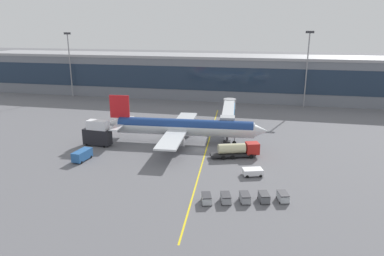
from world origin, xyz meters
TOP-DOWN VIEW (x-y plane):
  - ground_plane at (0.00, 0.00)m, footprint 700.00×700.00m
  - apron_lead_in_line at (1.51, 2.00)m, footprint 7.08×79.74m
  - terminal_building at (-14.28, 66.02)m, footprint 188.09×21.05m
  - main_airliner at (-4.85, 4.68)m, footprint 41.48×32.84m
  - jet_bridge at (4.59, 19.05)m, footprint 5.93×25.57m
  - fuel_tanker at (9.41, -2.80)m, footprint 11.02×5.89m
  - crew_van at (-23.36, -12.08)m, footprint 2.61×5.19m
  - pushback_tug at (13.11, -12.39)m, footprint 4.34×3.40m
  - catering_lift at (-24.81, -1.96)m, footprint 6.95×2.94m
  - baggage_cart_0 at (6.40, -25.35)m, footprint 2.22×2.97m
  - baggage_cart_1 at (9.48, -24.49)m, footprint 2.22×2.97m
  - baggage_cart_2 at (12.56, -23.64)m, footprint 2.22×2.97m
  - baggage_cart_3 at (15.64, -22.78)m, footprint 2.22×2.97m
  - baggage_cart_4 at (18.73, -21.92)m, footprint 2.22×2.97m
  - apron_light_mast_0 at (27.66, 54.06)m, footprint 2.80×0.50m
  - apron_light_mast_2 at (-64.54, 54.06)m, footprint 2.80×0.50m

SIDE VIEW (x-z plane):
  - ground_plane at x=0.00m, z-range 0.00..0.00m
  - apron_lead_in_line at x=1.51m, z-range 0.00..0.01m
  - baggage_cart_0 at x=6.40m, z-range 0.04..1.52m
  - baggage_cart_1 at x=9.48m, z-range 0.04..1.52m
  - baggage_cart_2 at x=12.56m, z-range 0.04..1.52m
  - baggage_cart_3 at x=15.64m, z-range 0.04..1.52m
  - baggage_cart_4 at x=18.73m, z-range 0.04..1.52m
  - pushback_tug at x=13.11m, z-range 0.15..1.55m
  - crew_van at x=-23.36m, z-range 0.16..2.46m
  - fuel_tanker at x=9.41m, z-range 0.12..3.37m
  - catering_lift at x=-24.81m, z-range -0.08..6.22m
  - main_airliner at x=-4.85m, z-range -1.79..9.80m
  - jet_bridge at x=4.59m, z-range 1.67..8.37m
  - terminal_building at x=-14.28m, z-range 0.02..17.01m
  - apron_light_mast_2 at x=-64.54m, z-range 2.02..27.80m
  - apron_light_mast_0 at x=27.66m, z-range 2.04..28.63m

